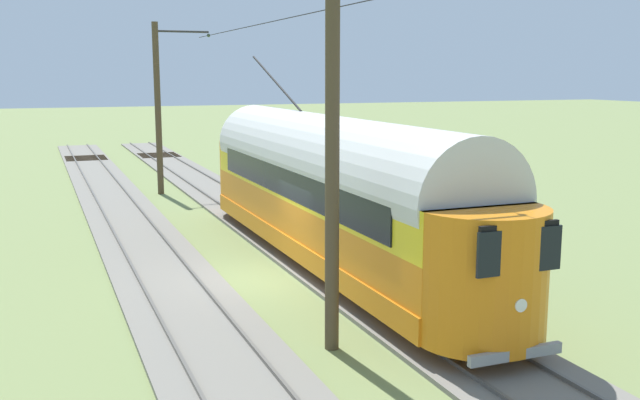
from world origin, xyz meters
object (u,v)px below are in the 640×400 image
(vintage_streetcar, at_px, (329,187))
(catenary_pole_mid_near, at_px, (335,149))
(catenary_pole_foreground, at_px, (159,106))
(switch_stand, at_px, (254,180))

(vintage_streetcar, height_order, catenary_pole_mid_near, catenary_pole_mid_near)
(catenary_pole_foreground, bearing_deg, switch_stand, 152.38)
(switch_stand, bearing_deg, vintage_streetcar, 83.40)
(catenary_pole_foreground, bearing_deg, vintage_streetcar, 99.22)
(catenary_pole_foreground, height_order, switch_stand, catenary_pole_foreground)
(catenary_pole_mid_near, relative_size, switch_stand, 6.26)
(vintage_streetcar, height_order, catenary_pole_foreground, catenary_pole_foreground)
(catenary_pole_mid_near, bearing_deg, vintage_streetcar, -111.38)
(catenary_pole_mid_near, bearing_deg, catenary_pole_foreground, -90.00)
(switch_stand, bearing_deg, catenary_pole_foreground, -27.62)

